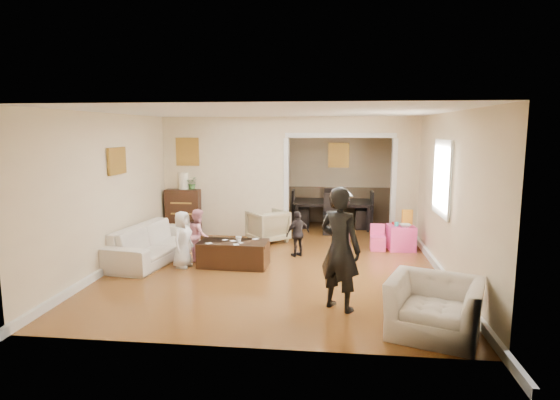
# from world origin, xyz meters

# --- Properties ---
(floor) EXTENTS (7.00, 7.00, 0.00)m
(floor) POSITION_xyz_m (0.00, 0.00, 0.00)
(floor) COLOR brown
(floor) RESTS_ON ground
(partition_left) EXTENTS (2.75, 0.18, 2.60)m
(partition_left) POSITION_xyz_m (-1.38, 1.80, 1.30)
(partition_left) COLOR beige
(partition_left) RESTS_ON ground
(partition_right) EXTENTS (0.55, 0.18, 2.60)m
(partition_right) POSITION_xyz_m (2.48, 1.80, 1.30)
(partition_right) COLOR beige
(partition_right) RESTS_ON ground
(partition_header) EXTENTS (2.22, 0.18, 0.35)m
(partition_header) POSITION_xyz_m (1.10, 1.80, 2.42)
(partition_header) COLOR beige
(partition_header) RESTS_ON partition_right
(window_pane) EXTENTS (0.03, 0.95, 1.10)m
(window_pane) POSITION_xyz_m (2.73, -0.40, 1.55)
(window_pane) COLOR white
(window_pane) RESTS_ON ground
(framed_art_partition) EXTENTS (0.45, 0.03, 0.55)m
(framed_art_partition) POSITION_xyz_m (-2.20, 1.70, 1.85)
(framed_art_partition) COLOR brown
(framed_art_partition) RESTS_ON partition_left
(framed_art_sofa_wall) EXTENTS (0.03, 0.55, 0.40)m
(framed_art_sofa_wall) POSITION_xyz_m (-2.71, -0.60, 1.80)
(framed_art_sofa_wall) COLOR brown
(framed_art_alcove) EXTENTS (0.45, 0.03, 0.55)m
(framed_art_alcove) POSITION_xyz_m (1.10, 3.44, 1.70)
(framed_art_alcove) COLOR brown
(sofa) EXTENTS (1.14, 2.24, 0.62)m
(sofa) POSITION_xyz_m (-2.23, -0.32, 0.31)
(sofa) COLOR #F1E3D0
(sofa) RESTS_ON ground
(armchair_back) EXTENTS (1.01, 1.01, 0.66)m
(armchair_back) POSITION_xyz_m (-0.38, 1.26, 0.33)
(armchair_back) COLOR tan
(armchair_back) RESTS_ON ground
(armchair_front) EXTENTS (1.25, 1.17, 0.65)m
(armchair_front) POSITION_xyz_m (2.13, -2.94, 0.33)
(armchair_front) COLOR #F1E3D0
(armchair_front) RESTS_ON ground
(dresser) EXTENTS (0.75, 0.42, 1.03)m
(dresser) POSITION_xyz_m (-2.30, 1.66, 0.52)
(dresser) COLOR #371C10
(dresser) RESTS_ON ground
(table_lamp) EXTENTS (0.22, 0.22, 0.36)m
(table_lamp) POSITION_xyz_m (-2.30, 1.66, 1.21)
(table_lamp) COLOR #FAF0CC
(table_lamp) RESTS_ON dresser
(potted_plant) EXTENTS (0.24, 0.21, 0.27)m
(potted_plant) POSITION_xyz_m (-2.10, 1.66, 1.17)
(potted_plant) COLOR #38682E
(potted_plant) RESTS_ON dresser
(coffee_table) EXTENTS (1.19, 0.64, 0.44)m
(coffee_table) POSITION_xyz_m (-0.72, -0.56, 0.22)
(coffee_table) COLOR #392112
(coffee_table) RESTS_ON ground
(coffee_cup) EXTENTS (0.11, 0.11, 0.10)m
(coffee_cup) POSITION_xyz_m (-0.62, -0.61, 0.49)
(coffee_cup) COLOR silver
(coffee_cup) RESTS_ON coffee_table
(play_table) EXTENTS (0.54, 0.54, 0.48)m
(play_table) POSITION_xyz_m (2.30, 0.90, 0.24)
(play_table) COLOR #FF43A0
(play_table) RESTS_ON ground
(cereal_box) EXTENTS (0.21, 0.09, 0.30)m
(cereal_box) POSITION_xyz_m (2.42, 1.00, 0.63)
(cereal_box) COLOR yellow
(cereal_box) RESTS_ON play_table
(cyan_cup) EXTENTS (0.08, 0.08, 0.08)m
(cyan_cup) POSITION_xyz_m (2.20, 0.85, 0.52)
(cyan_cup) COLOR #22ACAA
(cyan_cup) RESTS_ON play_table
(toy_block) EXTENTS (0.10, 0.09, 0.05)m
(toy_block) POSITION_xyz_m (2.18, 1.02, 0.50)
(toy_block) COLOR red
(toy_block) RESTS_ON play_table
(play_bowl) EXTENTS (0.25, 0.25, 0.06)m
(play_bowl) POSITION_xyz_m (2.35, 0.78, 0.50)
(play_bowl) COLOR silver
(play_bowl) RESTS_ON play_table
(dining_table) EXTENTS (1.84, 1.04, 0.64)m
(dining_table) POSITION_xyz_m (0.96, 2.78, 0.32)
(dining_table) COLOR black
(dining_table) RESTS_ON ground
(adult_person) EXTENTS (0.71, 0.66, 1.62)m
(adult_person) POSITION_xyz_m (1.06, -2.28, 0.81)
(adult_person) COLOR black
(adult_person) RESTS_ON ground
(child_kneel_a) EXTENTS (0.41, 0.53, 0.97)m
(child_kneel_a) POSITION_xyz_m (-1.57, -0.71, 0.48)
(child_kneel_a) COLOR white
(child_kneel_a) RESTS_ON ground
(child_kneel_b) EXTENTS (0.47, 0.54, 0.93)m
(child_kneel_b) POSITION_xyz_m (-1.42, -0.26, 0.47)
(child_kneel_b) COLOR pink
(child_kneel_b) RESTS_ON ground
(child_toddler) EXTENTS (0.52, 0.47, 0.85)m
(child_toddler) POSITION_xyz_m (0.33, 0.19, 0.43)
(child_toddler) COLOR black
(child_toddler) RESTS_ON ground
(craft_papers) EXTENTS (0.85, 0.55, 0.00)m
(craft_papers) POSITION_xyz_m (-0.71, -0.60, 0.44)
(craft_papers) COLOR white
(craft_papers) RESTS_ON coffee_table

